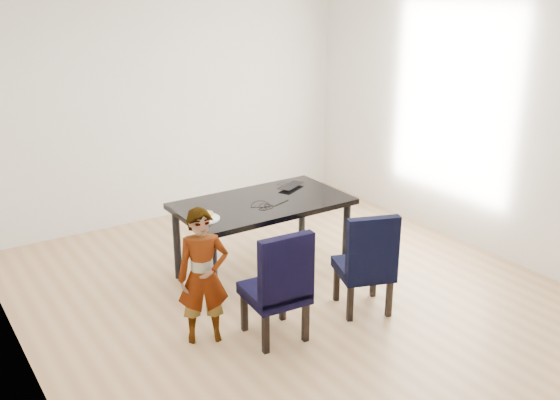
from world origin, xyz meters
TOP-DOWN VIEW (x-y plane):
  - floor at (0.00, 0.00)m, footprint 4.50×5.00m
  - wall_back at (0.00, 2.50)m, footprint 4.50×0.01m
  - wall_left at (-2.25, 0.00)m, footprint 0.01×5.00m
  - wall_right at (2.25, 0.00)m, footprint 0.01×5.00m
  - dining_table at (0.00, 0.50)m, footprint 1.60×0.90m
  - chair_left at (-0.51, -0.49)m, footprint 0.48×0.50m
  - chair_right at (0.37, -0.54)m, footprint 0.57×0.58m
  - child at (-0.99, -0.23)m, footprint 0.47×0.39m
  - plate at (-0.66, 0.37)m, footprint 0.33×0.33m
  - sandwich at (-0.66, 0.37)m, footprint 0.18×0.11m
  - laptop at (0.43, 0.73)m, footprint 0.37×0.32m
  - cable_tangle at (-0.06, 0.33)m, footprint 0.18×0.18m

SIDE VIEW (x-z plane):
  - floor at x=0.00m, z-range -0.01..0.00m
  - dining_table at x=0.00m, z-range 0.00..0.75m
  - chair_right at x=0.37m, z-range 0.00..0.91m
  - chair_left at x=-0.51m, z-range 0.00..0.93m
  - child at x=-0.99m, z-range 0.00..1.10m
  - cable_tangle at x=-0.06m, z-range 0.75..0.76m
  - plate at x=-0.66m, z-range 0.75..0.76m
  - laptop at x=0.43m, z-range 0.75..0.77m
  - sandwich at x=-0.66m, z-range 0.76..0.83m
  - wall_back at x=0.00m, z-range 0.00..2.70m
  - wall_left at x=-2.25m, z-range 0.00..2.70m
  - wall_right at x=2.25m, z-range 0.00..2.70m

